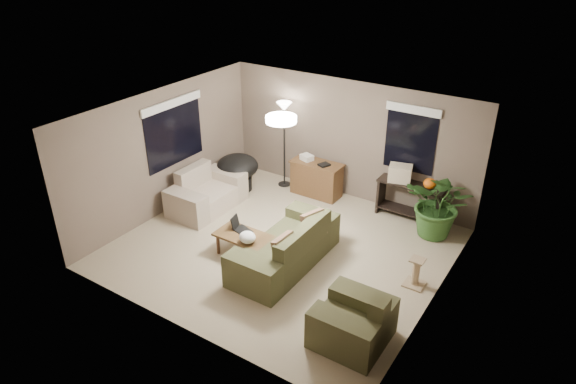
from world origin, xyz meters
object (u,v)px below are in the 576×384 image
Objects in this scene: floor_lamp at (284,117)px; papasan_chair at (238,170)px; armchair at (354,323)px; loveseat at (206,194)px; coffee_table at (244,238)px; console_table at (410,198)px; desk at (316,179)px; houseplant at (439,211)px; cat_scratching_post at (416,274)px; main_sofa at (287,250)px.

papasan_chair is at bearing -134.79° from floor_lamp.
loveseat is at bearing 157.03° from armchair.
coffee_table is 0.77× the size of console_table.
loveseat is 2.36m from desk.
loveseat reaches higher than coffee_table.
floor_lamp is at bearing 109.06° from coffee_table.
coffee_table is at bearing 161.75° from armchair.
cat_scratching_post is (0.20, -1.65, -0.30)m from houseplant.
armchair is 3.32m from houseplant.
houseplant reaches higher than console_table.
cat_scratching_post reaches higher than coffee_table.
houseplant is at bearing 43.48° from coffee_table.
main_sofa is at bearing 149.93° from armchair.
houseplant reaches higher than cat_scratching_post.
loveseat reaches higher than papasan_chair.
armchair is 4.40m from desk.
floor_lamp is at bearing 45.21° from papasan_chair.
main_sofa and loveseat have the same top height.
loveseat is (-2.48, 0.78, 0.00)m from main_sofa.
cat_scratching_post is (2.92, -1.86, -0.16)m from desk.
main_sofa is at bearing -162.58° from cat_scratching_post.
cat_scratching_post is at bearing -65.93° from console_table.
floor_lamp is at bearing 66.21° from loveseat.
desk is (-2.63, 3.52, 0.08)m from armchair.
armchair is (1.76, -1.02, 0.00)m from main_sofa.
floor_lamp reaches higher than console_table.
loveseat is 3.20× the size of cat_scratching_post.
coffee_table is 1.02× the size of papasan_chair.
coffee_table is at bearing -70.94° from floor_lamp.
console_table is (1.15, 2.63, 0.14)m from main_sofa.
floor_lamp is at bearing -177.93° from console_table.
coffee_table is 3.41m from console_table.
papasan_chair is (-1.66, 1.97, 0.11)m from coffee_table.
desk is at bearing 126.82° from armchair.
desk is 1.48m from floor_lamp.
coffee_table is (1.71, -0.96, 0.06)m from loveseat.
main_sofa is 2.20× the size of armchair.
armchair is at bearing -91.35° from houseplant.
cat_scratching_post is at bearing -32.51° from desk.
desk is (-0.87, 2.50, 0.08)m from main_sofa.
papasan_chair is (-3.60, -0.84, 0.03)m from console_table.
floor_lamp is at bearing 178.27° from desk.
console_table is 2.19m from cat_scratching_post.
coffee_table is 0.52× the size of floor_lamp.
coffee_table is at bearing -166.73° from main_sofa.
papasan_chair reaches higher than coffee_table.
armchair is (4.24, -1.80, 0.00)m from loveseat.
coffee_table is at bearing -49.86° from papasan_chair.
floor_lamp reaches higher than cat_scratching_post.
papasan_chair is at bearing -173.28° from houseplant.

